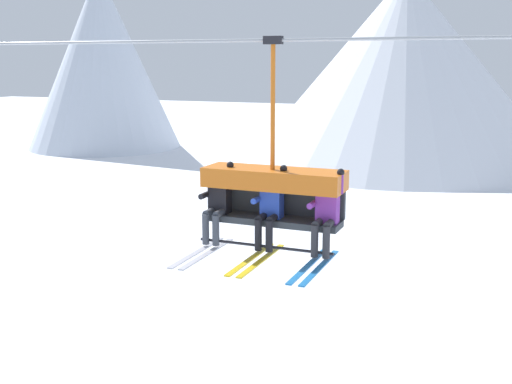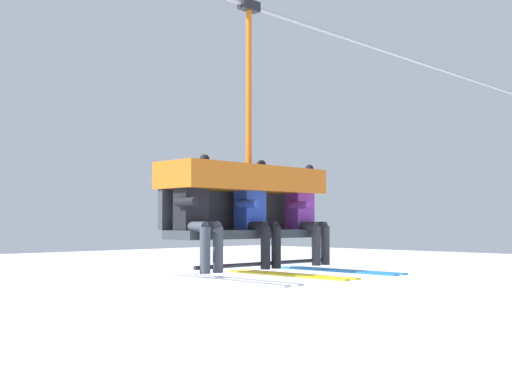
{
  "view_description": "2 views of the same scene",
  "coord_description": "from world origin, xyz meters",
  "px_view_note": "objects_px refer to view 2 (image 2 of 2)",
  "views": [
    {
      "loc": [
        2.22,
        -9.83,
        7.54
      ],
      "look_at": [
        -1.45,
        -0.83,
        5.55
      ],
      "focal_mm": 45.0,
      "sensor_mm": 36.0,
      "label": 1
    },
    {
      "loc": [
        -6.45,
        -6.21,
        5.24
      ],
      "look_at": [
        -1.21,
        -0.93,
        5.6
      ],
      "focal_mm": 45.0,
      "sensor_mm": 36.0,
      "label": 2
    }
  ],
  "objects_px": {
    "skier_black": "(198,213)",
    "skier_blue": "(257,214)",
    "skier_purple": "(307,215)",
    "chairlift_chair": "(244,190)"
  },
  "relations": [
    {
      "from": "skier_black",
      "to": "skier_purple",
      "type": "xyz_separation_m",
      "value": [
        1.77,
        0.0,
        0.0
      ]
    },
    {
      "from": "chairlift_chair",
      "to": "skier_purple",
      "type": "relative_size",
      "value": 1.85
    },
    {
      "from": "skier_purple",
      "to": "skier_black",
      "type": "bearing_deg",
      "value": 180.0
    },
    {
      "from": "skier_blue",
      "to": "chairlift_chair",
      "type": "bearing_deg",
      "value": 90.89
    },
    {
      "from": "skier_blue",
      "to": "skier_purple",
      "type": "relative_size",
      "value": 1.0
    },
    {
      "from": "chairlift_chair",
      "to": "skier_black",
      "type": "bearing_deg",
      "value": -166.39
    },
    {
      "from": "chairlift_chair",
      "to": "skier_purple",
      "type": "bearing_deg",
      "value": -13.51
    },
    {
      "from": "chairlift_chair",
      "to": "skier_purple",
      "type": "xyz_separation_m",
      "value": [
        0.89,
        -0.21,
        -0.29
      ]
    },
    {
      "from": "skier_black",
      "to": "skier_blue",
      "type": "bearing_deg",
      "value": 0.0
    },
    {
      "from": "skier_blue",
      "to": "skier_purple",
      "type": "xyz_separation_m",
      "value": [
        0.89,
        0.0,
        0.0
      ]
    }
  ]
}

